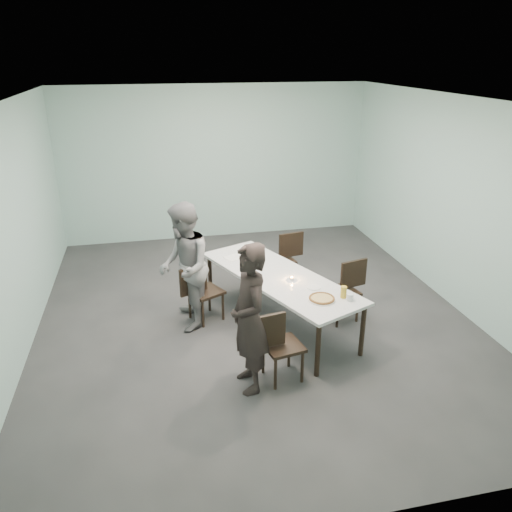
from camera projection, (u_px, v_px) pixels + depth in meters
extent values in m
plane|color=#333335|center=(254.00, 316.00, 7.23)|extent=(7.00, 7.00, 0.00)
cube|color=#9EC7C0|center=(216.00, 164.00, 9.82)|extent=(6.00, 0.02, 3.00)
cube|color=#9EC7C0|center=(358.00, 368.00, 3.50)|extent=(6.00, 0.02, 3.00)
cube|color=#9EC7C0|center=(13.00, 233.00, 6.07)|extent=(0.02, 7.00, 3.00)
cube|color=#9EC7C0|center=(455.00, 203.00, 7.26)|extent=(0.02, 7.00, 3.00)
cube|color=white|center=(253.00, 100.00, 6.09)|extent=(6.00, 7.00, 0.02)
cube|color=white|center=(279.00, 277.00, 6.74)|extent=(1.85, 2.74, 0.04)
cylinder|color=black|center=(318.00, 350.00, 5.77)|extent=(0.06, 0.06, 0.71)
cylinder|color=black|center=(210.00, 278.00, 7.60)|extent=(0.06, 0.06, 0.71)
cylinder|color=black|center=(362.00, 331.00, 6.17)|extent=(0.06, 0.06, 0.71)
cylinder|color=black|center=(250.00, 266.00, 8.00)|extent=(0.06, 0.06, 0.71)
cube|color=black|center=(283.00, 346.00, 5.71)|extent=(0.49, 0.49, 0.04)
cube|color=black|center=(268.00, 331.00, 5.55)|extent=(0.42, 0.12, 0.40)
cylinder|color=black|center=(275.00, 374.00, 5.59)|extent=(0.04, 0.04, 0.41)
cylinder|color=black|center=(263.00, 358.00, 5.88)|extent=(0.04, 0.04, 0.41)
cylinder|color=black|center=(302.00, 367.00, 5.71)|extent=(0.04, 0.04, 0.41)
cylinder|color=black|center=(289.00, 352.00, 6.00)|extent=(0.04, 0.04, 0.41)
cube|color=black|center=(206.00, 292.00, 6.99)|extent=(0.56, 0.56, 0.04)
cube|color=black|center=(193.00, 280.00, 6.79)|extent=(0.39, 0.23, 0.40)
cylinder|color=black|center=(203.00, 314.00, 6.86)|extent=(0.04, 0.04, 0.41)
cylinder|color=black|center=(190.00, 305.00, 7.10)|extent=(0.04, 0.04, 0.41)
cylinder|color=black|center=(223.00, 307.00, 7.06)|extent=(0.04, 0.04, 0.41)
cylinder|color=black|center=(209.00, 298.00, 7.30)|extent=(0.04, 0.04, 0.41)
cube|color=black|center=(341.00, 292.00, 6.99)|extent=(0.51, 0.51, 0.04)
cube|color=black|center=(354.00, 274.00, 6.97)|extent=(0.42, 0.14, 0.40)
cylinder|color=black|center=(343.00, 299.00, 7.28)|extent=(0.04, 0.04, 0.41)
cylinder|color=black|center=(357.00, 309.00, 7.00)|extent=(0.04, 0.04, 0.41)
cylinder|color=black|center=(324.00, 304.00, 7.14)|extent=(0.04, 0.04, 0.41)
cylinder|color=black|center=(338.00, 314.00, 6.86)|extent=(0.04, 0.04, 0.41)
cube|color=black|center=(280.00, 260.00, 8.04)|extent=(0.48, 0.48, 0.04)
cube|color=black|center=(291.00, 245.00, 8.02)|extent=(0.42, 0.11, 0.40)
cylinder|color=black|center=(285.00, 267.00, 8.33)|extent=(0.04, 0.04, 0.41)
cylinder|color=black|center=(294.00, 275.00, 8.04)|extent=(0.04, 0.04, 0.41)
cylinder|color=black|center=(266.00, 270.00, 8.22)|extent=(0.04, 0.04, 0.41)
cylinder|color=black|center=(275.00, 279.00, 7.92)|extent=(0.04, 0.04, 0.41)
imported|color=black|center=(249.00, 319.00, 5.40)|extent=(0.48, 0.67, 1.73)
imported|color=gray|center=(184.00, 267.00, 6.67)|extent=(0.68, 0.87, 1.76)
cylinder|color=white|center=(322.00, 299.00, 6.07)|extent=(0.34, 0.34, 0.01)
cylinder|color=#E5C582|center=(322.00, 298.00, 6.06)|extent=(0.30, 0.30, 0.01)
torus|color=brown|center=(322.00, 298.00, 6.06)|extent=(0.32, 0.32, 0.03)
cylinder|color=white|center=(314.00, 287.00, 6.38)|extent=(0.18, 0.18, 0.01)
cylinder|color=gold|center=(344.00, 292.00, 6.10)|extent=(0.08, 0.08, 0.15)
cylinder|color=silver|center=(350.00, 297.00, 6.04)|extent=(0.08, 0.08, 0.09)
cylinder|color=silver|center=(292.00, 279.00, 6.59)|extent=(0.06, 0.06, 0.03)
cylinder|color=orange|center=(292.00, 277.00, 6.58)|extent=(0.04, 0.04, 0.01)
cylinder|color=gold|center=(249.00, 257.00, 7.22)|extent=(0.07, 0.07, 0.08)
cube|color=silver|center=(235.00, 257.00, 7.32)|extent=(0.36, 0.32, 0.01)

